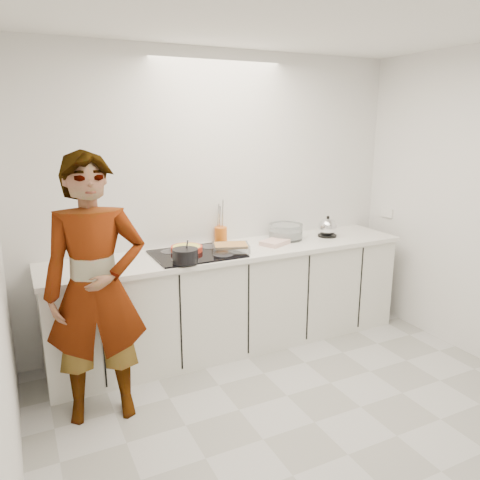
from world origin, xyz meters
name	(u,v)px	position (x,y,z in m)	size (l,w,h in m)	color
floor	(314,422)	(0.00, 0.00, 0.00)	(3.60, 3.20, 0.00)	#BBBBBA
ceiling	(333,6)	(0.00, 0.00, 2.60)	(3.60, 3.20, 0.00)	white
wall_back	(218,200)	(0.00, 1.60, 1.30)	(3.60, 0.00, 2.60)	white
base_cabinets	(234,300)	(0.00, 1.28, 0.43)	(3.20, 0.58, 0.87)	silver
countertop	(234,251)	(0.00, 1.28, 0.89)	(3.24, 0.64, 0.04)	white
hob	(197,254)	(-0.35, 1.26, 0.92)	(0.72, 0.54, 0.01)	black
tart_dish	(187,248)	(-0.41, 1.35, 0.95)	(0.30, 0.30, 0.04)	red
saucepan	(185,256)	(-0.53, 1.04, 0.98)	(0.25, 0.25, 0.19)	black
baking_dish	(231,247)	(-0.07, 1.20, 0.96)	(0.36, 0.31, 0.06)	silver
mixing_bowl	(286,232)	(0.59, 1.38, 0.98)	(0.40, 0.40, 0.15)	silver
tea_towel	(275,242)	(0.40, 1.26, 0.93)	(0.25, 0.18, 0.04)	white
kettle	(328,228)	(1.01, 1.30, 1.00)	(0.19, 0.19, 0.20)	black
utensil_crock	(221,235)	(0.00, 1.54, 0.98)	(0.11, 0.11, 0.14)	orange
cook	(96,290)	(-1.26, 0.75, 0.91)	(0.66, 0.44, 1.82)	silver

